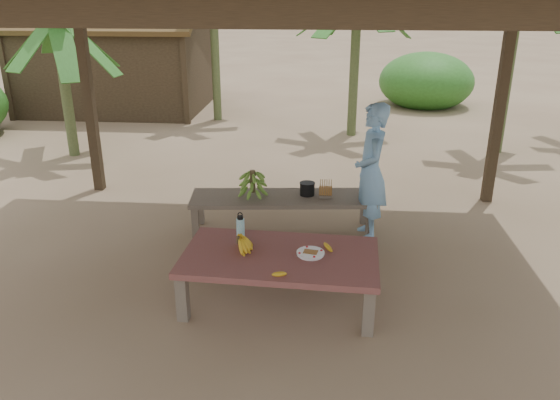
# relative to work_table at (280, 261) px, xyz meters

# --- Properties ---
(ground) EXTENTS (80.00, 80.00, 0.00)m
(ground) POSITION_rel_work_table_xyz_m (-0.13, 0.58, -0.43)
(ground) COLOR brown
(ground) RESTS_ON ground
(work_table) EXTENTS (1.85, 1.09, 0.50)m
(work_table) POSITION_rel_work_table_xyz_m (0.00, 0.00, 0.00)
(work_table) COLOR brown
(work_table) RESTS_ON ground
(bench) EXTENTS (2.25, 0.80, 0.45)m
(bench) POSITION_rel_work_table_xyz_m (-0.11, 1.63, -0.04)
(bench) COLOR brown
(bench) RESTS_ON ground
(ripe_banana_bunch) EXTENTS (0.30, 0.27, 0.16)m
(ripe_banana_bunch) POSITION_rel_work_table_xyz_m (-0.40, 0.04, 0.14)
(ripe_banana_bunch) COLOR yellow
(ripe_banana_bunch) RESTS_ON work_table
(plate) EXTENTS (0.26, 0.26, 0.04)m
(plate) POSITION_rel_work_table_xyz_m (0.28, 0.01, 0.08)
(plate) COLOR white
(plate) RESTS_ON work_table
(loose_banana_front) EXTENTS (0.15, 0.10, 0.04)m
(loose_banana_front) POSITION_rel_work_table_xyz_m (0.03, -0.41, 0.09)
(loose_banana_front) COLOR yellow
(loose_banana_front) RESTS_ON work_table
(loose_banana_side) EXTENTS (0.11, 0.16, 0.04)m
(loose_banana_side) POSITION_rel_work_table_xyz_m (0.44, 0.14, 0.09)
(loose_banana_side) COLOR yellow
(loose_banana_side) RESTS_ON work_table
(water_flask) EXTENTS (0.08, 0.08, 0.30)m
(water_flask) POSITION_rel_work_table_xyz_m (-0.41, 0.27, 0.19)
(water_flask) COLOR #45BEDA
(water_flask) RESTS_ON work_table
(green_banana_stalk) EXTENTS (0.33, 0.33, 0.34)m
(green_banana_stalk) POSITION_rel_work_table_xyz_m (-0.46, 1.59, 0.19)
(green_banana_stalk) COLOR #598C2D
(green_banana_stalk) RESTS_ON bench
(cooking_pot) EXTENTS (0.18, 0.18, 0.15)m
(cooking_pot) POSITION_rel_work_table_xyz_m (0.19, 1.70, 0.09)
(cooking_pot) COLOR black
(cooking_pot) RESTS_ON bench
(skewer_rack) EXTENTS (0.19, 0.10, 0.24)m
(skewer_rack) POSITION_rel_work_table_xyz_m (0.41, 1.62, 0.14)
(skewer_rack) COLOR #A57F47
(skewer_rack) RESTS_ON bench
(woman) EXTENTS (0.43, 0.62, 1.62)m
(woman) POSITION_rel_work_table_xyz_m (0.92, 1.55, 0.37)
(woman) COLOR #72A6D8
(woman) RESTS_ON ground
(hut) EXTENTS (4.40, 3.43, 2.85)m
(hut) POSITION_rel_work_table_xyz_m (-4.63, 8.58, 0.67)
(hut) COLOR black
(hut) RESTS_ON ground
(banana_plant_n) EXTENTS (1.80, 1.80, 2.93)m
(banana_plant_n) POSITION_rel_work_table_xyz_m (0.91, 6.41, 2.01)
(banana_plant_n) COLOR #596638
(banana_plant_n) RESTS_ON ground
(banana_plant_w) EXTENTS (1.80, 1.80, 2.54)m
(banana_plant_w) POSITION_rel_work_table_xyz_m (-4.08, 4.56, 1.63)
(banana_plant_w) COLOR #596638
(banana_plant_w) RESTS_ON ground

